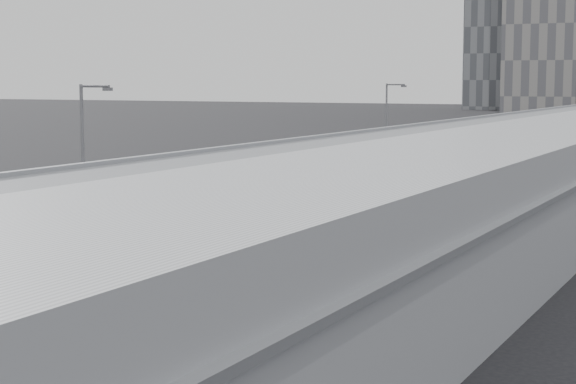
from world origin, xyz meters
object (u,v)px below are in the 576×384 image
Objects in this scene: bus_6 at (464,172)px; street_lamp_far at (388,127)px; bus_2 at (70,282)px; shipping_container at (426,160)px; bus_4 at (338,209)px; bus_7 at (501,160)px; bus_3 at (249,236)px; bus_5 at (404,187)px; street_lamp_near at (86,165)px; bus_8 at (531,152)px; suv at (487,155)px.

bus_6 is 8.31m from street_lamp_far.
bus_2 is 69.09m from shipping_container.
bus_4 is 44.41m from bus_7.
bus_3 is at bearing -92.46° from bus_7.
bus_5 is 1.13× the size of bus_7.
bus_7 reaches higher than bus_6.
bus_7 is (-0.42, 15.26, 0.00)m from bus_6.
shipping_container is at bearing 93.40° from street_lamp_far.
bus_6 is at bearing 82.35° from street_lamp_near.
bus_4 is at bearing -90.51° from bus_5.
bus_6 is 1.25× the size of street_lamp_far.
street_lamp_near is at bearing -88.70° from shipping_container.
bus_8 is 15.86m from shipping_container.
bus_4 is at bearing 69.86° from street_lamp_near.
bus_3 is 0.93× the size of bus_5.
street_lamp_near is (-6.17, 8.83, 3.93)m from bus_2.
street_lamp_far is at bearing -86.96° from shipping_container.
bus_3 is (0.59, 14.08, -0.09)m from bus_2.
street_lamp_far reaches higher than shipping_container.
bus_3 is 1.06× the size of bus_6.
bus_2 is 26.58m from bus_4.
bus_4 is 55.62m from bus_8.
bus_4 reaches higher than suv.
bus_4 is 0.98× the size of bus_8.
bus_5 is at bearing 78.24° from street_lamp_near.
bus_2 is at bearing -91.35° from bus_5.
bus_5 is at bearing -87.73° from suv.
bus_4 is at bearing 87.79° from bus_3.
bus_8 is at bearing 87.67° from bus_4.
bus_6 is at bearing 89.27° from bus_5.
street_lamp_near reaches higher than bus_6.
street_lamp_far is 14.42m from shipping_container.
bus_3 is 1.05× the size of bus_7.
bus_8 is 73.76m from street_lamp_near.
bus_2 is 82.20m from bus_8.
bus_3 is at bearing -81.51° from shipping_container.
bus_2 is 2.68× the size of suv.
bus_8 is at bearing 83.42° from bus_7.
bus_2 is 11.47m from street_lamp_near.
bus_6 is at bearing 6.83° from street_lamp_far.
bus_7 is (-0.29, 70.98, -0.16)m from bus_2.
shipping_container is (-8.03, 12.92, -0.13)m from bus_6.
bus_8 is at bearing 88.80° from bus_5.
bus_5 is at bearing -74.79° from shipping_container.
bus_2 reaches higher than bus_8.
bus_5 reaches higher than bus_3.
bus_6 is 15.21m from shipping_container.
bus_5 is 1.41× the size of street_lamp_near.
bus_4 is (0.34, 26.58, -0.08)m from bus_2.
bus_8 reaches higher than bus_6.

